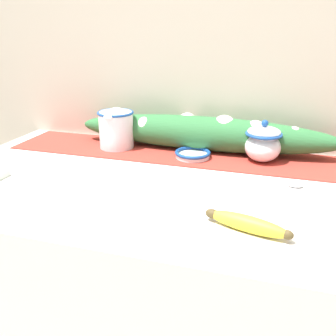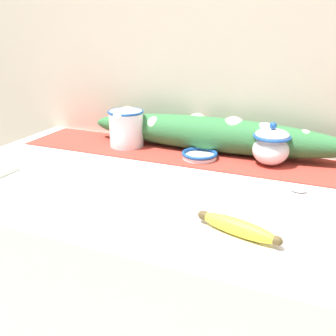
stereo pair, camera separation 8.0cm
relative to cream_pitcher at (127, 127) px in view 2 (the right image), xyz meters
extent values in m
cube|color=silver|center=(0.27, -0.22, -0.52)|extent=(1.30, 0.67, 0.91)
cube|color=#B7AD99|center=(0.27, 0.14, 0.23)|extent=(2.10, 0.04, 2.40)
cube|color=#B23328|center=(0.27, 0.00, -0.06)|extent=(1.20, 0.22, 0.00)
cylinder|color=white|center=(0.00, 0.00, 0.00)|extent=(0.11, 0.11, 0.12)
torus|color=#194793|center=(0.00, 0.00, 0.05)|extent=(0.11, 0.11, 0.01)
torus|color=white|center=(0.00, 0.07, 0.00)|extent=(0.06, 0.01, 0.06)
ellipsoid|color=white|center=(0.00, -0.05, 0.05)|extent=(0.03, 0.02, 0.02)
ellipsoid|color=white|center=(0.46, 0.00, -0.02)|extent=(0.10, 0.10, 0.08)
torus|color=#194793|center=(0.46, 0.00, 0.02)|extent=(0.10, 0.10, 0.01)
ellipsoid|color=white|center=(0.46, 0.00, 0.02)|extent=(0.09, 0.09, 0.03)
sphere|color=#194793|center=(0.46, 0.00, 0.05)|extent=(0.02, 0.02, 0.02)
cylinder|color=white|center=(0.26, -0.03, -0.06)|extent=(0.10, 0.10, 0.01)
torus|color=#194793|center=(0.26, -0.03, -0.05)|extent=(0.11, 0.11, 0.01)
ellipsoid|color=yellow|center=(0.46, -0.41, -0.05)|extent=(0.17, 0.08, 0.03)
ellipsoid|color=brown|center=(0.38, -0.39, -0.05)|extent=(0.03, 0.03, 0.02)
ellipsoid|color=brown|center=(0.53, -0.43, -0.05)|extent=(0.03, 0.02, 0.02)
cube|color=silver|center=(0.47, -0.17, -0.06)|extent=(0.12, 0.01, 0.00)
ellipsoid|color=silver|center=(0.55, -0.16, -0.06)|extent=(0.04, 0.03, 0.01)
ellipsoid|color=#2D6B38|center=(0.27, 0.05, -0.01)|extent=(0.83, 0.12, 0.11)
sphere|color=silver|center=(-0.01, 0.04, 0.02)|extent=(0.08, 0.08, 0.08)
sphere|color=silver|center=(0.08, 0.04, 0.00)|extent=(0.06, 0.06, 0.06)
sphere|color=silver|center=(0.21, 0.07, 0.01)|extent=(0.07, 0.07, 0.07)
sphere|color=silver|center=(0.33, 0.05, 0.01)|extent=(0.08, 0.08, 0.08)
sphere|color=silver|center=(0.43, 0.05, 0.01)|extent=(0.07, 0.07, 0.07)
sphere|color=silver|center=(0.54, 0.05, 0.01)|extent=(0.05, 0.05, 0.05)
camera|label=1|loc=(0.49, -1.06, 0.31)|focal=40.00mm
camera|label=2|loc=(0.57, -1.03, 0.31)|focal=40.00mm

